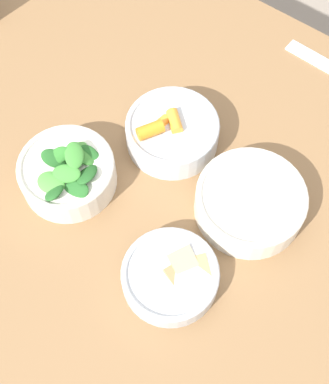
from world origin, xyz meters
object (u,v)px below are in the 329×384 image
at_px(bowl_carrots, 172,132).
at_px(bowl_beans_hotdog, 250,203).
at_px(bowl_cookies, 171,275).
at_px(bowl_greens, 68,172).

height_order(bowl_carrots, bowl_beans_hotdog, bowl_carrots).
distance_m(bowl_beans_hotdog, bowl_cookies, 0.17).
bearing_deg(bowl_beans_hotdog, bowl_cookies, -99.60).
relative_size(bowl_greens, bowl_cookies, 1.07).
bearing_deg(bowl_greens, bowl_carrots, 62.61).
bearing_deg(bowl_carrots, bowl_beans_hotdog, -9.89).
distance_m(bowl_carrots, bowl_cookies, 0.25).
relative_size(bowl_carrots, bowl_greens, 1.01).
relative_size(bowl_carrots, bowl_cookies, 1.08).
xyz_separation_m(bowl_greens, bowl_beans_hotdog, (0.26, 0.13, -0.01)).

